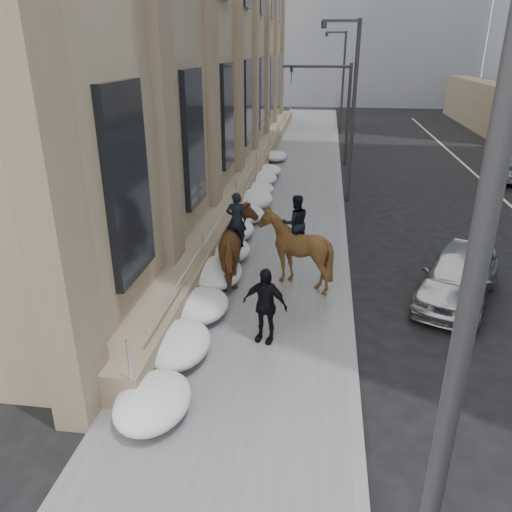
{
  "coord_description": "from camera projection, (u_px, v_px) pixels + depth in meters",
  "views": [
    {
      "loc": [
        1.72,
        -9.63,
        6.93
      ],
      "look_at": [
        0.03,
        2.63,
        1.7
      ],
      "focal_mm": 35.0,
      "sensor_mm": 36.0,
      "label": 1
    }
  ],
  "objects": [
    {
      "name": "sidewalk",
      "position": [
        279.0,
        224.0,
        20.8
      ],
      "size": [
        5.0,
        80.0,
        0.12
      ],
      "primitive_type": "cube",
      "color": "#5A5A5C",
      "rests_on": "ground"
    },
    {
      "name": "pedestrian",
      "position": [
        265.0,
        305.0,
        12.15
      ],
      "size": [
        1.23,
        0.74,
        1.95
      ],
      "primitive_type": "imported",
      "rotation": [
        0.0,
        0.0,
        -0.25
      ],
      "color": "black",
      "rests_on": "sidewalk"
    },
    {
      "name": "car_silver",
      "position": [
        459.0,
        276.0,
        14.43
      ],
      "size": [
        3.5,
        4.93,
        1.56
      ],
      "primitive_type": "imported",
      "rotation": [
        0.0,
        0.0,
        -0.41
      ],
      "color": "#95989C",
      "rests_on": "ground"
    },
    {
      "name": "limestone_building",
      "position": [
        203.0,
        6.0,
        27.11
      ],
      "size": [
        6.1,
        44.0,
        18.0
      ],
      "color": "#887A59",
      "rests_on": "ground"
    },
    {
      "name": "mounted_horse_right",
      "position": [
        294.0,
        246.0,
        15.04
      ],
      "size": [
        2.45,
        2.59,
        2.8
      ],
      "rotation": [
        0.0,
        0.0,
        3.49
      ],
      "color": "#3E2811",
      "rests_on": "sidewalk"
    },
    {
      "name": "streetlight_near",
      "position": [
        439.0,
        355.0,
        4.1
      ],
      "size": [
        1.71,
        0.24,
        8.0
      ],
      "color": "#2D2D30",
      "rests_on": "ground"
    },
    {
      "name": "streetlight_far",
      "position": [
        341.0,
        77.0,
        40.6
      ],
      "size": [
        1.71,
        0.24,
        8.0
      ],
      "color": "#2D2D30",
      "rests_on": "ground"
    },
    {
      "name": "traffic_signal",
      "position": [
        334.0,
        98.0,
        29.95
      ],
      "size": [
        4.1,
        0.22,
        6.0
      ],
      "color": "#2D2D30",
      "rests_on": "ground"
    },
    {
      "name": "ground",
      "position": [
        239.0,
        366.0,
        11.7
      ],
      "size": [
        140.0,
        140.0,
        0.0
      ],
      "primitive_type": "plane",
      "color": "black",
      "rests_on": "ground"
    },
    {
      "name": "curb",
      "position": [
        343.0,
        227.0,
        20.47
      ],
      "size": [
        0.24,
        80.0,
        0.12
      ],
      "primitive_type": "cube",
      "color": "slate",
      "rests_on": "ground"
    },
    {
      "name": "mounted_horse_left",
      "position": [
        239.0,
        245.0,
        15.32
      ],
      "size": [
        1.54,
        2.78,
        2.77
      ],
      "rotation": [
        0.0,
        0.0,
        3.27
      ],
      "color": "#57341A",
      "rests_on": "sidewalk"
    },
    {
      "name": "streetlight_mid",
      "position": [
        350.0,
        102.0,
        22.35
      ],
      "size": [
        1.71,
        0.24,
        8.0
      ],
      "color": "#2D2D30",
      "rests_on": "ground"
    },
    {
      "name": "snow_bank",
      "position": [
        238.0,
        228.0,
        19.09
      ],
      "size": [
        1.7,
        18.1,
        0.76
      ],
      "color": "silver",
      "rests_on": "sidewalk"
    },
    {
      "name": "bg_building_far",
      "position": [
        279.0,
        23.0,
        74.26
      ],
      "size": [
        24.0,
        12.0,
        20.0
      ],
      "primitive_type": "cube",
      "color": "gray",
      "rests_on": "ground"
    }
  ]
}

